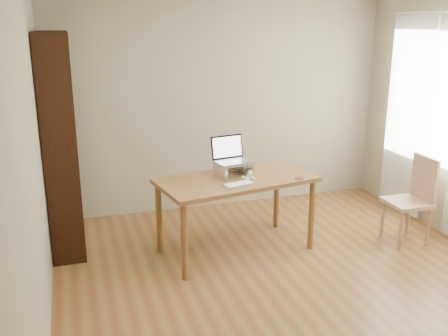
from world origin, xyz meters
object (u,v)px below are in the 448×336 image
bookshelf (61,145)px  keyboard (239,184)px  chair (413,197)px  desk (236,187)px  cat (236,168)px  laptop (232,155)px

bookshelf → keyboard: size_ratio=6.74×
bookshelf → chair: bookshelf is taller
chair → keyboard: bearing=177.8°
desk → cat: (0.04, 0.11, 0.16)m
bookshelf → chair: (3.35, -0.94, -0.57)m
laptop → keyboard: laptop is taller
bookshelf → keyboard: (1.52, -0.83, -0.29)m
keyboard → chair: chair is taller
laptop → chair: 1.90m
bookshelf → laptop: bookshelf is taller
keyboard → laptop: bearing=67.0°
desk → keyboard: keyboard is taller
cat → chair: 1.83m
cat → chair: (1.75, -0.44, -0.34)m
bookshelf → keyboard: bearing=-28.7°
cat → bookshelf: bearing=141.4°
laptop → cat: size_ratio=0.77×
chair → bookshelf: bearing=165.5°
keyboard → chair: (1.84, -0.11, -0.28)m
cat → keyboard: bearing=-126.6°
desk → keyboard: bearing=-113.0°
cat → chair: size_ratio=0.54×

